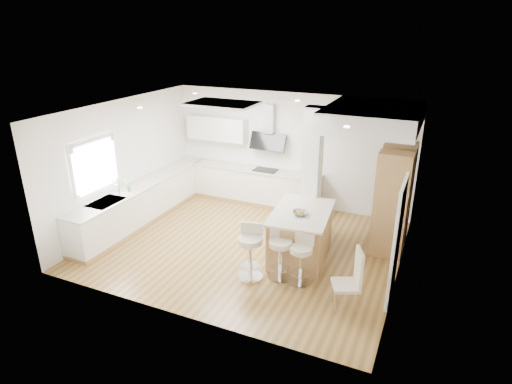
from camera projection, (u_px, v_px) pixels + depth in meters
The scene contains 18 objects.
ground at pixel (246, 245), 8.88m from camera, with size 6.00×6.00×0.00m, color olive.
ceiling at pixel (246, 245), 8.88m from camera, with size 6.00×5.00×0.02m, color white.
wall_back at pixel (289, 150), 10.49m from camera, with size 6.00×0.04×2.80m, color white.
wall_left at pixel (124, 163), 9.51m from camera, with size 0.04×5.00×2.80m, color white.
wall_right at pixel (406, 207), 7.23m from camera, with size 0.04×5.00×2.80m, color white.
skylight at pixel (223, 104), 8.68m from camera, with size 4.10×2.10×0.06m.
window_left at pixel (94, 162), 8.62m from camera, with size 0.06×1.28×1.07m.
doorway_right at pixel (397, 243), 6.88m from camera, with size 0.05×1.00×2.10m.
counter_left at pixel (146, 201), 9.93m from camera, with size 0.63×4.50×1.35m.
counter_back at pixel (251, 175), 10.86m from camera, with size 3.62×0.63×2.50m.
pillar at pixel (312, 175), 8.78m from camera, with size 0.35×0.35×2.80m.
soffit at pixel (373, 117), 8.32m from camera, with size 1.78×2.20×0.40m.
oven_column at pixel (393, 198), 8.52m from camera, with size 0.63×1.21×2.10m.
peninsula at pixel (301, 234), 8.28m from camera, with size 1.22×1.71×1.05m.
bar_stool_a at pixel (250, 249), 7.57m from camera, with size 0.55×0.55×1.02m.
bar_stool_b at pixel (280, 251), 7.55m from camera, with size 0.57×0.57×0.96m.
bar_stool_c at pixel (301, 257), 7.41m from camera, with size 0.45×0.45×0.92m.
dining_chair at pixel (352, 278), 6.71m from camera, with size 0.54×0.54×1.06m.
Camera 1 is at (3.39, -7.09, 4.28)m, focal length 30.00 mm.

